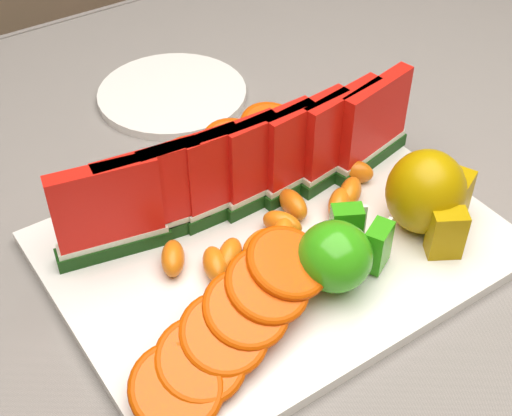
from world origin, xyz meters
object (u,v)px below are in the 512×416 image
at_px(platter, 276,246).
at_px(apple_cluster, 340,253).
at_px(pear_cluster, 429,195).
at_px(side_plate, 172,94).

bearing_deg(platter, apple_cluster, -76.06).
relative_size(platter, apple_cluster, 4.12).
bearing_deg(pear_cluster, apple_cluster, -175.80).
distance_m(platter, pear_cluster, 0.15).
xyz_separation_m(pear_cluster, side_plate, (-0.08, 0.34, -0.05)).
distance_m(platter, apple_cluster, 0.08).
bearing_deg(side_plate, pear_cluster, -76.74).
xyz_separation_m(platter, side_plate, (0.05, 0.29, -0.00)).
distance_m(pear_cluster, side_plate, 0.36).
bearing_deg(side_plate, platter, -99.44).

